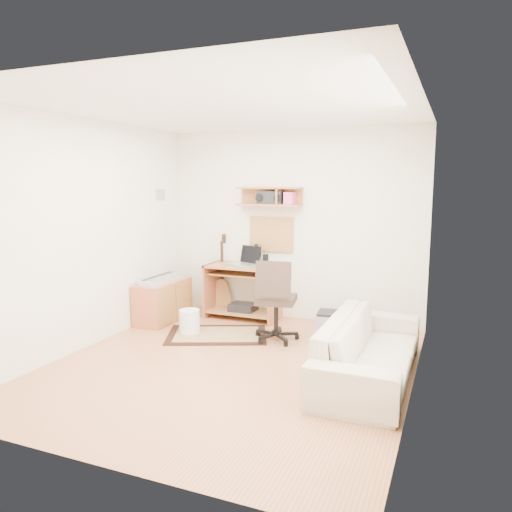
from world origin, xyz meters
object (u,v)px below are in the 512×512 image
at_px(desk, 243,292).
at_px(printer, 335,320).
at_px(task_chair, 276,299).
at_px(cabinet, 163,301).
at_px(sofa, 370,338).

height_order(desk, printer, desk).
bearing_deg(printer, task_chair, -129.15).
distance_m(task_chair, cabinet, 1.76).
xyz_separation_m(task_chair, sofa, (1.23, -0.73, -0.11)).
distance_m(desk, cabinet, 1.11).
height_order(task_chair, sofa, task_chair).
distance_m(desk, task_chair, 1.09).
xyz_separation_m(printer, sofa, (0.71, -1.57, 0.31)).
bearing_deg(sofa, desk, 53.39).
distance_m(cabinet, sofa, 3.10).
xyz_separation_m(desk, printer, (1.30, 0.08, -0.29)).
relative_size(desk, printer, 2.11).
height_order(task_chair, printer, task_chair).
relative_size(desk, task_chair, 0.99).
height_order(desk, task_chair, task_chair).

